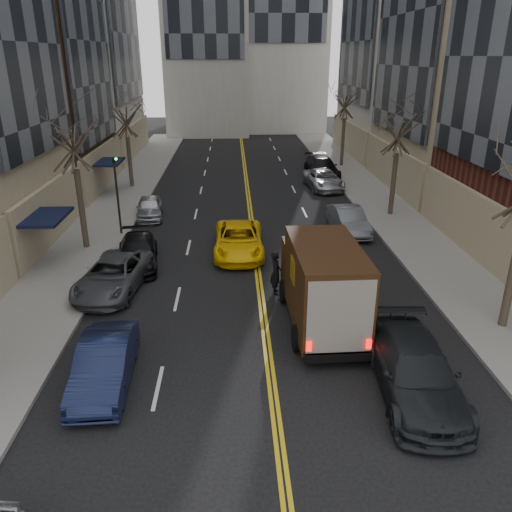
{
  "coord_description": "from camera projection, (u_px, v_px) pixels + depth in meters",
  "views": [
    {
      "loc": [
        -1.1,
        -4.75,
        9.44
      ],
      "look_at": [
        -0.25,
        13.16,
        2.2
      ],
      "focal_mm": 35.0,
      "sensor_mm": 36.0,
      "label": 1
    }
  ],
  "objects": [
    {
      "name": "sidewalk_left",
      "position": [
        112.0,
        209.0,
        32.57
      ],
      "size": [
        4.0,
        66.0,
        0.15
      ],
      "primitive_type": "cube",
      "color": "slate",
      "rests_on": "ground"
    },
    {
      "name": "sidewalk_right",
      "position": [
        384.0,
        206.0,
        33.36
      ],
      "size": [
        4.0,
        66.0,
        0.15
      ],
      "primitive_type": "cube",
      "color": "slate",
      "rests_on": "ground"
    },
    {
      "name": "tree_lf_mid",
      "position": [
        69.0,
        120.0,
        23.66
      ],
      "size": [
        3.2,
        3.2,
        8.91
      ],
      "color": "#382D23",
      "rests_on": "sidewalk_left"
    },
    {
      "name": "tree_lf_far",
      "position": [
        125.0,
        106.0,
        35.91
      ],
      "size": [
        3.2,
        3.2,
        8.12
      ],
      "color": "#382D23",
      "rests_on": "sidewalk_left"
    },
    {
      "name": "tree_rt_mid",
      "position": [
        400.0,
        115.0,
        29.22
      ],
      "size": [
        3.2,
        3.2,
        8.32
      ],
      "color": "#382D23",
      "rests_on": "sidewalk_right"
    },
    {
      "name": "tree_rt_far",
      "position": [
        346.0,
        89.0,
        42.9
      ],
      "size": [
        3.2,
        3.2,
        9.11
      ],
      "color": "#382D23",
      "rests_on": "sidewalk_right"
    },
    {
      "name": "traffic_signal",
      "position": [
        117.0,
        187.0,
        26.98
      ],
      "size": [
        0.29,
        0.26,
        4.7
      ],
      "color": "black",
      "rests_on": "sidewalk_left"
    },
    {
      "name": "ups_truck",
      "position": [
        322.0,
        284.0,
        18.16
      ],
      "size": [
        2.64,
        6.18,
        3.35
      ],
      "rotation": [
        0.0,
        0.0,
        0.02
      ],
      "color": "black",
      "rests_on": "ground"
    },
    {
      "name": "observer_sedan",
      "position": [
        416.0,
        371.0,
        14.69
      ],
      "size": [
        2.63,
        5.61,
        1.58
      ],
      "rotation": [
        0.0,
        0.0,
        -0.08
      ],
      "color": "black",
      "rests_on": "ground"
    },
    {
      "name": "taxi",
      "position": [
        239.0,
        240.0,
        25.3
      ],
      "size": [
        2.47,
        5.28,
        1.46
      ],
      "primitive_type": "imported",
      "rotation": [
        0.0,
        0.0,
        -0.01
      ],
      "color": "yellow",
      "rests_on": "ground"
    },
    {
      "name": "pedestrian",
      "position": [
        276.0,
        273.0,
        20.96
      ],
      "size": [
        0.47,
        0.7,
        1.9
      ],
      "primitive_type": "imported",
      "rotation": [
        0.0,
        0.0,
        1.6
      ],
      "color": "black",
      "rests_on": "ground"
    },
    {
      "name": "parked_lf_b",
      "position": [
        104.0,
        364.0,
        15.16
      ],
      "size": [
        1.7,
        4.42,
        1.44
      ],
      "primitive_type": "imported",
      "rotation": [
        0.0,
        0.0,
        0.04
      ],
      "color": "#101632",
      "rests_on": "ground"
    },
    {
      "name": "parked_lf_c",
      "position": [
        113.0,
        275.0,
        21.3
      ],
      "size": [
        3.0,
        5.36,
        1.42
      ],
      "primitive_type": "imported",
      "rotation": [
        0.0,
        0.0,
        -0.13
      ],
      "color": "#45484C",
      "rests_on": "ground"
    },
    {
      "name": "parked_lf_d",
      "position": [
        137.0,
        252.0,
        23.86
      ],
      "size": [
        2.48,
        4.82,
        1.34
      ],
      "primitive_type": "imported",
      "rotation": [
        0.0,
        0.0,
        0.13
      ],
      "color": "black",
      "rests_on": "ground"
    },
    {
      "name": "parked_lf_e",
      "position": [
        150.0,
        207.0,
        30.95
      ],
      "size": [
        1.99,
        4.0,
        1.31
      ],
      "primitive_type": "imported",
      "rotation": [
        0.0,
        0.0,
        0.12
      ],
      "color": "#A7A9AF",
      "rests_on": "ground"
    },
    {
      "name": "parked_rt_a",
      "position": [
        349.0,
        220.0,
        28.32
      ],
      "size": [
        1.8,
        4.48,
        1.45
      ],
      "primitive_type": "imported",
      "rotation": [
        0.0,
        0.0,
        0.06
      ],
      "color": "#54585D",
      "rests_on": "ground"
    },
    {
      "name": "parked_rt_b",
      "position": [
        324.0,
        180.0,
        37.7
      ],
      "size": [
        2.77,
        5.24,
        1.4
      ],
      "primitive_type": "imported",
      "rotation": [
        0.0,
        0.0,
        0.09
      ],
      "color": "#AEB0B6",
      "rests_on": "ground"
    },
    {
      "name": "parked_rt_c",
      "position": [
        322.0,
        167.0,
        41.31
      ],
      "size": [
        2.53,
        5.68,
        1.62
      ],
      "primitive_type": "imported",
      "rotation": [
        0.0,
        0.0,
        0.05
      ],
      "color": "black",
      "rests_on": "ground"
    }
  ]
}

